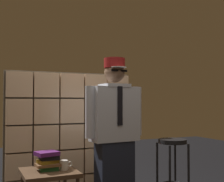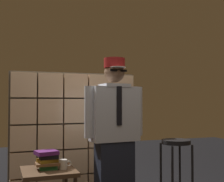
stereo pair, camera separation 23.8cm
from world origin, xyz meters
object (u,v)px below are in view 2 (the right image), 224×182
Objects in this scene: bar_stool at (176,156)px; side_table at (48,177)px; standing_person at (114,134)px; book_stack at (48,159)px; coffee_mug at (63,164)px.

bar_stool is 1.40× the size of side_table.
standing_person reaches higher than book_stack.
bar_stool reaches higher than book_stack.
book_stack is at bearing -177.76° from bar_stool.
side_table is at bearing -177.09° from bar_stool.
bar_stool is at bearing 2.24° from book_stack.
bar_stool is 1.52m from book_stack.
side_table is (-0.67, 0.06, -0.40)m from standing_person.
book_stack is at bearing 168.85° from standing_person.
standing_person is 0.79m from side_table.
standing_person is at bearing -2.08° from coffee_mug.
coffee_mug reaches higher than side_table.
bar_stool is 3.18× the size of book_stack.
side_table is 0.19m from coffee_mug.
book_stack is (-0.68, 0.08, -0.23)m from standing_person.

